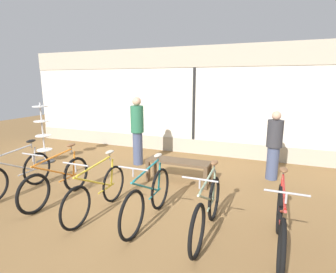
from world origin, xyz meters
The scene contains 12 objects.
ground_plane centered at (0.00, 0.00, 0.00)m, with size 24.00×24.00×0.00m, color olive.
shop_back_wall centered at (0.00, 3.63, 1.64)m, with size 12.00×0.08×3.20m.
bicycle_far_left centered at (-2.43, -0.53, 0.39)m, with size 0.46×1.73×1.04m.
bicycle_left centered at (-1.43, -0.47, 0.38)m, with size 0.46×1.73×1.03m.
bicycle_center_left centered at (-0.44, -0.60, 0.38)m, with size 0.46×1.70×1.02m.
bicycle_center_right centered at (0.48, -0.52, 0.40)m, with size 0.46×1.72×1.04m.
bicycle_right centered at (1.44, -0.55, 0.39)m, with size 0.46×1.71×1.04m.
bicycle_far_right centered at (2.42, -0.59, 0.40)m, with size 0.46×1.81×1.05m.
accessory_rack centered at (-3.57, 1.24, 0.68)m, with size 0.48×0.48×1.65m.
display_bench centered at (0.37, 1.22, 0.41)m, with size 1.40×0.44×0.50m.
customer_near_rack centered at (-1.07, 2.02, 0.96)m, with size 0.40×0.40×1.81m.
customer_by_window centered at (2.30, 2.19, 0.82)m, with size 0.48×0.48×1.57m.
Camera 1 is at (2.21, -3.98, 2.22)m, focal length 28.00 mm.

